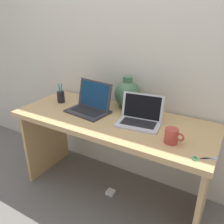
{
  "coord_description": "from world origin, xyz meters",
  "views": [
    {
      "loc": [
        0.82,
        -1.4,
        1.51
      ],
      "look_at": [
        0.0,
        0.0,
        0.79
      ],
      "focal_mm": 37.1,
      "sensor_mm": 36.0,
      "label": 1
    }
  ],
  "objects": [
    {
      "name": "desk",
      "position": [
        0.0,
        0.0,
        0.59
      ],
      "size": [
        1.57,
        0.63,
        0.74
      ],
      "color": "tan",
      "rests_on": "ground"
    },
    {
      "name": "pen_cup",
      "position": [
        -0.57,
        0.06,
        0.79
      ],
      "size": [
        0.07,
        0.07,
        0.18
      ],
      "color": "black",
      "rests_on": "desk"
    },
    {
      "name": "power_brick",
      "position": [
        0.0,
        -0.03,
        0.01
      ],
      "size": [
        0.07,
        0.07,
        0.03
      ],
      "primitive_type": "cube",
      "color": "white",
      "rests_on": "ground"
    },
    {
      "name": "scissors",
      "position": [
        0.7,
        -0.22,
        0.74
      ],
      "size": [
        0.14,
        0.1,
        0.01
      ],
      "color": "#B7B7BC",
      "rests_on": "desk"
    },
    {
      "name": "green_vase",
      "position": [
        0.0,
        0.26,
        0.86
      ],
      "size": [
        0.22,
        0.22,
        0.27
      ],
      "color": "#47704C",
      "rests_on": "desk"
    },
    {
      "name": "laptop_right",
      "position": [
        0.22,
        0.03,
        0.8
      ],
      "size": [
        0.33,
        0.25,
        0.21
      ],
      "color": "silver",
      "rests_on": "desk"
    },
    {
      "name": "laptop_left",
      "position": [
        -0.22,
        0.04,
        0.8
      ],
      "size": [
        0.36,
        0.28,
        0.24
      ],
      "color": "#333338",
      "rests_on": "desk"
    },
    {
      "name": "ground_plane",
      "position": [
        0.0,
        0.0,
        0.0
      ],
      "size": [
        6.0,
        6.0,
        0.0
      ],
      "primitive_type": "plane",
      "color": "slate"
    },
    {
      "name": "coffee_mug",
      "position": [
        0.51,
        -0.13,
        0.79
      ],
      "size": [
        0.12,
        0.09,
        0.1
      ],
      "color": "#B23D33",
      "rests_on": "desk"
    },
    {
      "name": "back_wall",
      "position": [
        0.0,
        0.36,
        1.2
      ],
      "size": [
        4.4,
        0.04,
        2.4
      ],
      "primitive_type": "cube",
      "color": "beige",
      "rests_on": "ground"
    }
  ]
}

